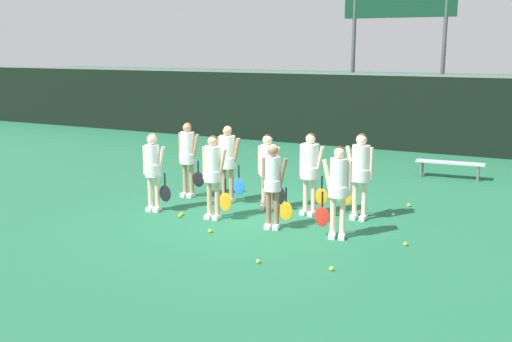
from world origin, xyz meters
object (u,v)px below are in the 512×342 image
player_7 (310,167)px  tennis_ball_9 (258,261)px  player_2 (273,180)px  player_8 (360,169)px  tennis_ball_1 (180,216)px  tennis_ball_3 (405,244)px  tennis_ball_0 (393,214)px  tennis_ball_2 (182,214)px  tennis_ball_5 (331,269)px  player_0 (153,166)px  tennis_ball_8 (239,186)px  player_3 (338,185)px  player_6 (268,166)px  player_5 (228,157)px  tennis_ball_6 (409,205)px  tennis_ball_7 (306,198)px  player_4 (188,154)px  scoreboard (399,13)px  bench_courtside (450,164)px  player_1 (213,170)px  tennis_ball_4 (210,231)px

player_7 → tennis_ball_9: player_7 is taller
player_2 → player_8: 1.84m
tennis_ball_1 → tennis_ball_3: (4.47, 0.26, -0.00)m
tennis_ball_0 → tennis_ball_2: 4.30m
player_2 → tennis_ball_5: (1.73, -1.61, -0.90)m
tennis_ball_5 → player_0: bearing=159.9°
tennis_ball_1 → tennis_ball_8: same height
player_8 → tennis_ball_1: bearing=-154.5°
player_3 → tennis_ball_8: player_3 is taller
player_7 → tennis_ball_9: 3.16m
player_6 → player_5: bearing=165.6°
tennis_ball_6 → tennis_ball_2: bearing=-145.8°
player_7 → tennis_ball_7: 1.53m
tennis_ball_5 → player_7: bearing=117.4°
player_4 → tennis_ball_9: 4.70m
scoreboard → tennis_ball_8: scoreboard is taller
player_0 → tennis_ball_6: 5.50m
tennis_ball_5 → player_5: bearing=139.3°
player_6 → player_0: bearing=-156.2°
bench_courtside → player_6: player_6 is taller
player_1 → player_8: player_8 is taller
tennis_ball_5 → tennis_ball_9: size_ratio=1.08×
bench_courtside → tennis_ball_6: size_ratio=24.44×
player_8 → tennis_ball_3: bearing=-44.9°
tennis_ball_3 → player_2: bearing=-178.2°
player_7 → tennis_ball_3: 2.64m
tennis_ball_4 → player_2: bearing=40.3°
tennis_ball_0 → tennis_ball_4: (-2.77, -2.61, 0.00)m
player_1 → player_7: bearing=31.6°
tennis_ball_8 → player_1: bearing=-72.9°
player_2 → tennis_ball_9: player_2 is taller
bench_courtside → player_6: 5.71m
player_1 → tennis_ball_6: player_1 is taller
player_6 → player_1: bearing=-126.1°
player_0 → player_5: player_5 is taller
tennis_ball_5 → tennis_ball_6: 4.31m
bench_courtside → player_0: size_ratio=1.07×
player_8 → tennis_ball_9: bearing=-101.8°
player_1 → player_5: size_ratio=0.99×
player_1 → tennis_ball_6: (3.31, 2.63, -0.95)m
player_4 → tennis_ball_0: bearing=5.6°
tennis_ball_0 → bench_courtside: bearing=83.8°
bench_courtside → player_7: (-2.03, -4.85, 0.62)m
tennis_ball_3 → tennis_ball_7: same height
bench_courtside → tennis_ball_3: size_ratio=24.72×
tennis_ball_8 → player_8: bearing=-21.3°
player_3 → tennis_ball_7: player_3 is taller
player_3 → tennis_ball_7: bearing=111.8°
player_3 → tennis_ball_1: 3.40m
tennis_ball_7 → player_2: bearing=-84.5°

